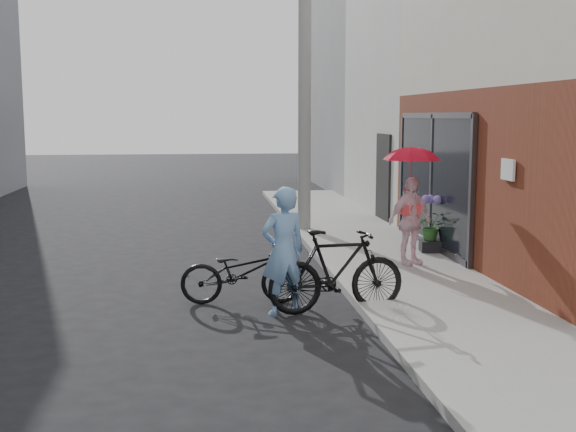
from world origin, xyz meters
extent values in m
plane|color=black|center=(0.00, 0.00, 0.00)|extent=(80.00, 80.00, 0.00)
cube|color=gray|center=(2.10, 2.00, 0.06)|extent=(2.20, 24.00, 0.12)
cube|color=#9E9E99|center=(0.94, 2.00, 0.06)|extent=(0.12, 24.00, 0.12)
cube|color=black|center=(3.16, 3.50, 1.36)|extent=(0.06, 3.80, 2.40)
cube|color=white|center=(3.16, 0.20, 1.82)|extent=(0.04, 0.40, 0.30)
cube|color=silver|center=(7.20, 9.00, 3.50)|extent=(8.00, 6.00, 7.00)
cube|color=gray|center=(7.20, 16.00, 3.50)|extent=(8.00, 8.00, 7.00)
cylinder|color=#9E9E99|center=(1.10, 6.00, 3.50)|extent=(0.28, 0.28, 7.00)
imported|color=#7AA8D9|center=(-0.11, -0.42, 0.84)|extent=(0.70, 0.56, 1.68)
imported|color=black|center=(-0.61, 0.21, 0.44)|extent=(1.71, 0.69, 0.88)
imported|color=black|center=(0.60, -0.39, 0.56)|extent=(1.90, 0.76, 1.11)
imported|color=#FCD4DE|center=(2.28, 1.94, 0.85)|extent=(0.93, 0.67, 1.46)
imported|color=#F51C41|center=(2.28, 1.94, 1.97)|extent=(0.89, 0.89, 0.78)
cube|color=black|center=(3.00, 3.02, 0.22)|extent=(0.44, 0.44, 0.20)
imported|color=#2D6227|center=(3.00, 3.02, 0.59)|extent=(0.48, 0.42, 0.53)
camera|label=1|loc=(-1.16, -9.51, 2.57)|focal=45.00mm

